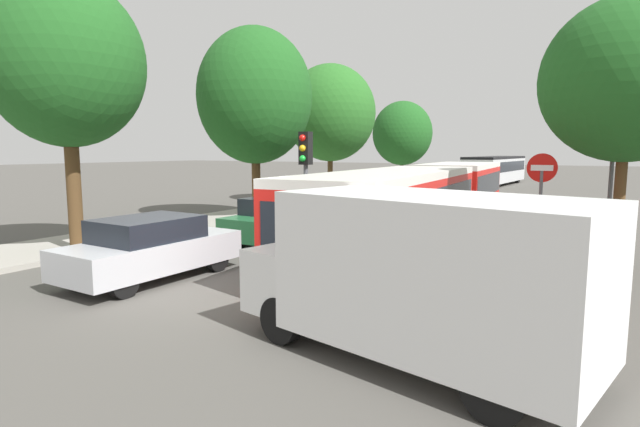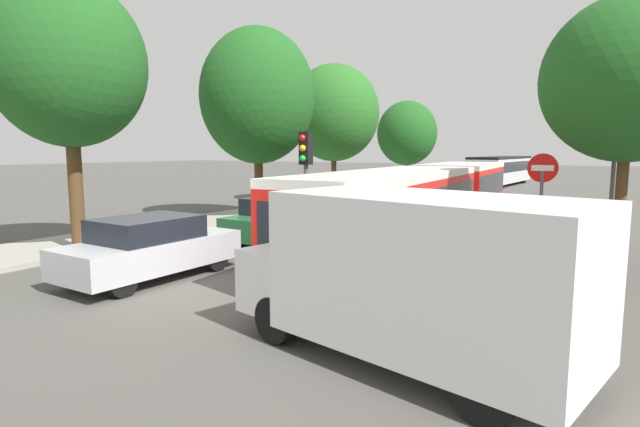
% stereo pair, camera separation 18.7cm
% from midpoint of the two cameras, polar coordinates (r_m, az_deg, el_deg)
% --- Properties ---
extents(ground_plane, '(200.00, 200.00, 0.00)m').
position_cam_midpoint_polar(ground_plane, '(10.51, -12.79, -8.92)').
color(ground_plane, '#4F4C47').
extents(kerb_strip_left, '(3.20, 46.46, 0.14)m').
position_cam_midpoint_polar(kerb_strip_left, '(29.11, 2.89, 1.66)').
color(kerb_strip_left, '#9E998E').
rests_on(kerb_strip_left, ground).
extents(articulated_bus, '(3.57, 16.10, 2.37)m').
position_cam_midpoint_polar(articulated_bus, '(16.13, 12.59, 1.64)').
color(articulated_bus, red).
rests_on(articulated_bus, ground).
extents(city_bus_rear, '(2.97, 11.19, 2.39)m').
position_cam_midpoint_polar(city_bus_rear, '(44.57, 20.09, 4.84)').
color(city_bus_rear, silver).
rests_on(city_bus_rear, ground).
extents(queued_car_silver, '(1.82, 4.11, 1.41)m').
position_cam_midpoint_polar(queued_car_silver, '(11.87, -18.39, -3.70)').
color(queued_car_silver, '#B7BABF').
rests_on(queued_car_silver, ground).
extents(queued_car_green, '(1.83, 4.14, 1.43)m').
position_cam_midpoint_polar(queued_car_green, '(15.87, -4.02, -0.64)').
color(queued_car_green, '#236638').
rests_on(queued_car_green, ground).
extents(queued_car_black, '(1.78, 4.02, 1.38)m').
position_cam_midpoint_polar(queued_car_black, '(20.55, 5.74, 1.07)').
color(queued_car_black, black).
rests_on(queued_car_black, ground).
extents(queued_car_graphite, '(1.85, 4.19, 1.44)m').
position_cam_midpoint_polar(queued_car_graphite, '(25.02, 10.63, 2.15)').
color(queued_car_graphite, '#47474C').
rests_on(queued_car_graphite, ground).
extents(queued_car_tan, '(1.79, 4.06, 1.40)m').
position_cam_midpoint_polar(queued_car_tan, '(30.48, 14.71, 2.88)').
color(queued_car_tan, tan).
rests_on(queued_car_tan, ground).
extents(white_van, '(5.29, 2.92, 2.31)m').
position_cam_midpoint_polar(white_van, '(6.92, 11.40, -6.71)').
color(white_van, white).
rests_on(white_van, ground).
extents(traffic_light, '(0.33, 0.37, 3.40)m').
position_cam_midpoint_polar(traffic_light, '(13.81, -1.28, 5.60)').
color(traffic_light, '#56595E').
rests_on(traffic_light, ground).
extents(no_entry_sign, '(0.70, 0.08, 2.82)m').
position_cam_midpoint_polar(no_entry_sign, '(13.27, 24.34, 2.20)').
color(no_entry_sign, '#56595E').
rests_on(no_entry_sign, ground).
extents(direction_sign_post, '(0.36, 1.38, 3.60)m').
position_cam_midpoint_polar(direction_sign_post, '(14.28, 30.88, 4.85)').
color(direction_sign_post, '#56595E').
rests_on(direction_sign_post, ground).
extents(tree_left_near, '(4.12, 4.12, 7.48)m').
position_cam_midpoint_polar(tree_left_near, '(15.56, -26.52, 15.03)').
color(tree_left_near, '#51381E').
rests_on(tree_left_near, ground).
extents(tree_left_mid, '(4.67, 4.67, 7.83)m').
position_cam_midpoint_polar(tree_left_mid, '(21.01, -6.56, 12.78)').
color(tree_left_mid, '#51381E').
rests_on(tree_left_mid, ground).
extents(tree_left_far, '(4.90, 4.90, 7.51)m').
position_cam_midpoint_polar(tree_left_far, '(27.65, 1.75, 11.11)').
color(tree_left_far, '#51381E').
rests_on(tree_left_far, ground).
extents(tree_left_distant, '(4.22, 4.22, 6.37)m').
position_cam_midpoint_polar(tree_left_distant, '(36.37, 10.05, 9.02)').
color(tree_left_distant, '#51381E').
rests_on(tree_left_distant, ground).
extents(tree_right_near, '(3.81, 3.81, 6.37)m').
position_cam_midpoint_polar(tree_right_near, '(13.49, 32.19, 12.52)').
color(tree_right_near, '#51381E').
rests_on(tree_right_near, ground).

